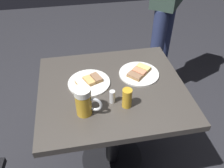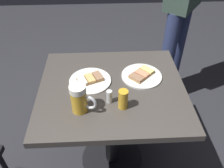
{
  "view_description": "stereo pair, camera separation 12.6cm",
  "coord_description": "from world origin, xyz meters",
  "px_view_note": "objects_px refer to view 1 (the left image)",
  "views": [
    {
      "loc": [
        -0.94,
        0.17,
        1.54
      ],
      "look_at": [
        0.0,
        0.0,
        0.73
      ],
      "focal_mm": 37.31,
      "sensor_mm": 36.0,
      "label": 1
    },
    {
      "loc": [
        -0.96,
        0.05,
        1.54
      ],
      "look_at": [
        0.0,
        0.0,
        0.73
      ],
      "focal_mm": 37.31,
      "sensor_mm": 36.0,
      "label": 2
    }
  ],
  "objects_px": {
    "salt_shaker": "(112,97)",
    "beer_glass_small": "(127,98)",
    "plate_near": "(139,73)",
    "beer_mug": "(84,102)",
    "plate_far": "(89,82)"
  },
  "relations": [
    {
      "from": "plate_near",
      "to": "beer_glass_small",
      "type": "distance_m",
      "value": 0.27
    },
    {
      "from": "salt_shaker",
      "to": "plate_near",
      "type": "bearing_deg",
      "value": -44.74
    },
    {
      "from": "plate_far",
      "to": "beer_glass_small",
      "type": "bearing_deg",
      "value": -141.16
    },
    {
      "from": "beer_mug",
      "to": "beer_glass_small",
      "type": "relative_size",
      "value": 1.46
    },
    {
      "from": "salt_shaker",
      "to": "beer_glass_small",
      "type": "bearing_deg",
      "value": -120.71
    },
    {
      "from": "plate_near",
      "to": "beer_mug",
      "type": "xyz_separation_m",
      "value": [
        -0.25,
        0.34,
        0.07
      ]
    },
    {
      "from": "plate_near",
      "to": "salt_shaker",
      "type": "bearing_deg",
      "value": 135.26
    },
    {
      "from": "beer_mug",
      "to": "beer_glass_small",
      "type": "bearing_deg",
      "value": -86.97
    },
    {
      "from": "beer_glass_small",
      "to": "salt_shaker",
      "type": "xyz_separation_m",
      "value": [
        0.04,
        0.07,
        -0.02
      ]
    },
    {
      "from": "plate_near",
      "to": "beer_mug",
      "type": "relative_size",
      "value": 1.52
    },
    {
      "from": "beer_mug",
      "to": "salt_shaker",
      "type": "bearing_deg",
      "value": -70.5
    },
    {
      "from": "plate_far",
      "to": "beer_glass_small",
      "type": "height_order",
      "value": "beer_glass_small"
    },
    {
      "from": "plate_near",
      "to": "beer_glass_small",
      "type": "height_order",
      "value": "beer_glass_small"
    },
    {
      "from": "plate_near",
      "to": "salt_shaker",
      "type": "xyz_separation_m",
      "value": [
        -0.2,
        0.19,
        0.03
      ]
    },
    {
      "from": "salt_shaker",
      "to": "beer_mug",
      "type": "bearing_deg",
      "value": 109.5
    }
  ]
}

